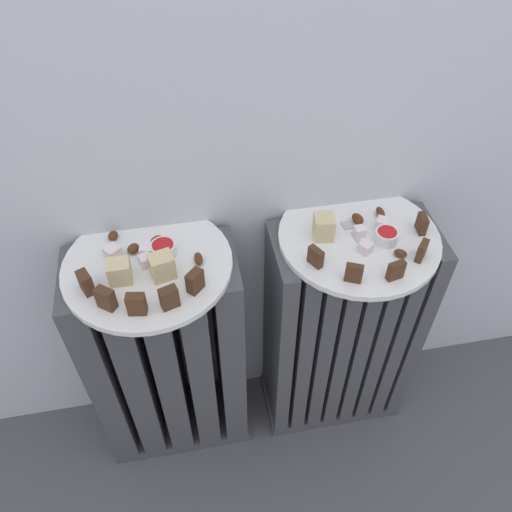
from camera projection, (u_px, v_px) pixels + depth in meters
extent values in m
cube|color=#47474C|center=(182.00, 419.00, 1.37)|extent=(0.34, 0.17, 0.03)
cube|color=#47474C|center=(105.00, 365.00, 1.13)|extent=(0.05, 0.17, 0.58)
cube|color=#47474C|center=(136.00, 360.00, 1.14)|extent=(0.05, 0.17, 0.58)
cube|color=#47474C|center=(168.00, 355.00, 1.15)|extent=(0.05, 0.17, 0.58)
cube|color=#47474C|center=(198.00, 350.00, 1.16)|extent=(0.05, 0.17, 0.58)
cube|color=#47474C|center=(228.00, 346.00, 1.17)|extent=(0.05, 0.17, 0.58)
cube|color=#47474C|center=(328.00, 394.00, 1.42)|extent=(0.34, 0.17, 0.03)
cube|color=#47474C|center=(278.00, 338.00, 1.18)|extent=(0.03, 0.17, 0.58)
cube|color=#47474C|center=(296.00, 335.00, 1.19)|extent=(0.03, 0.17, 0.58)
cube|color=#47474C|center=(314.00, 332.00, 1.19)|extent=(0.03, 0.17, 0.58)
cube|color=#47474C|center=(332.00, 330.00, 1.20)|extent=(0.03, 0.17, 0.58)
cube|color=#47474C|center=(350.00, 327.00, 1.20)|extent=(0.03, 0.17, 0.58)
cube|color=#47474C|center=(367.00, 324.00, 1.21)|extent=(0.03, 0.17, 0.58)
cube|color=#47474C|center=(385.00, 322.00, 1.22)|extent=(0.03, 0.17, 0.58)
cube|color=#47474C|center=(402.00, 319.00, 1.22)|extent=(0.03, 0.17, 0.58)
cylinder|color=white|center=(148.00, 265.00, 0.94)|extent=(0.31, 0.31, 0.01)
cylinder|color=white|center=(359.00, 237.00, 0.99)|extent=(0.31, 0.31, 0.01)
cube|color=#472B19|center=(86.00, 283.00, 0.87)|extent=(0.03, 0.04, 0.04)
cube|color=#472B19|center=(106.00, 299.00, 0.85)|extent=(0.04, 0.03, 0.04)
cube|color=#472B19|center=(136.00, 304.00, 0.84)|extent=(0.03, 0.02, 0.04)
cube|color=#472B19|center=(169.00, 298.00, 0.85)|extent=(0.03, 0.03, 0.04)
cube|color=#472B19|center=(195.00, 281.00, 0.88)|extent=(0.03, 0.03, 0.04)
cube|color=beige|center=(162.00, 266.00, 0.90)|extent=(0.05, 0.04, 0.05)
cube|color=beige|center=(119.00, 272.00, 0.89)|extent=(0.04, 0.03, 0.04)
cube|color=white|center=(113.00, 253.00, 0.94)|extent=(0.04, 0.04, 0.03)
cube|color=white|center=(147.00, 251.00, 0.94)|extent=(0.03, 0.03, 0.02)
cube|color=white|center=(146.00, 261.00, 0.92)|extent=(0.03, 0.03, 0.02)
ellipsoid|color=#4C2814|center=(198.00, 259.00, 0.93)|extent=(0.02, 0.03, 0.02)
ellipsoid|color=#4C2814|center=(113.00, 236.00, 0.97)|extent=(0.02, 0.03, 0.01)
ellipsoid|color=#4C2814|center=(133.00, 249.00, 0.95)|extent=(0.03, 0.03, 0.02)
ellipsoid|color=#4C2814|center=(157.00, 240.00, 0.97)|extent=(0.03, 0.03, 0.02)
cylinder|color=white|center=(163.00, 249.00, 0.94)|extent=(0.05, 0.05, 0.02)
cylinder|color=red|center=(163.00, 247.00, 0.94)|extent=(0.04, 0.04, 0.01)
cube|color=#472B19|center=(316.00, 257.00, 0.92)|extent=(0.03, 0.03, 0.04)
cube|color=#472B19|center=(354.00, 273.00, 0.89)|extent=(0.03, 0.02, 0.04)
cube|color=#472B19|center=(396.00, 271.00, 0.90)|extent=(0.03, 0.02, 0.04)
cube|color=#472B19|center=(422.00, 251.00, 0.93)|extent=(0.03, 0.03, 0.04)
cube|color=#472B19|center=(422.00, 224.00, 0.98)|extent=(0.01, 0.03, 0.04)
cube|color=beige|center=(324.00, 227.00, 0.97)|extent=(0.04, 0.04, 0.05)
cube|color=white|center=(382.00, 224.00, 0.99)|extent=(0.03, 0.03, 0.02)
cube|color=white|center=(360.00, 231.00, 0.98)|extent=(0.02, 0.02, 0.02)
cube|color=white|center=(366.00, 248.00, 0.95)|extent=(0.03, 0.03, 0.02)
ellipsoid|color=#4C2814|center=(380.00, 213.00, 1.02)|extent=(0.02, 0.03, 0.02)
ellipsoid|color=#4C2814|center=(400.00, 253.00, 0.94)|extent=(0.03, 0.03, 0.02)
ellipsoid|color=#4C2814|center=(358.00, 219.00, 1.01)|extent=(0.02, 0.03, 0.02)
cylinder|color=white|center=(386.00, 237.00, 0.97)|extent=(0.04, 0.04, 0.02)
cylinder|color=red|center=(387.00, 234.00, 0.96)|extent=(0.04, 0.04, 0.01)
cube|color=#B7B7BC|center=(359.00, 242.00, 0.97)|extent=(0.02, 0.06, 0.00)
cube|color=#B7B7BC|center=(347.00, 225.00, 1.00)|extent=(0.02, 0.02, 0.00)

